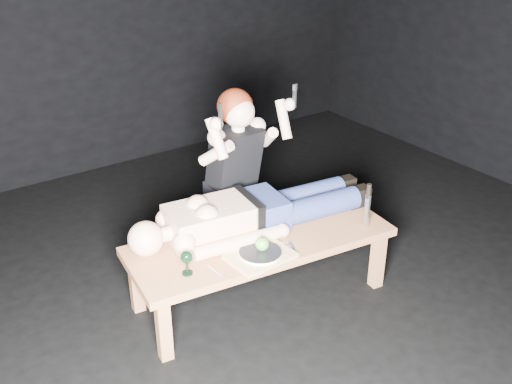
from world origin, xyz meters
The scene contains 13 objects.
ground centered at (0.00, 0.00, 0.00)m, with size 5.00×5.00×0.00m, color black.
back_wall centered at (0.00, 2.50, 1.50)m, with size 5.00×5.00×0.00m, color black.
table centered at (-0.35, -0.06, 0.23)m, with size 1.66×0.62×0.45m, color #9F663E.
lying_man centered at (-0.28, 0.08, 0.59)m, with size 1.72×0.52×0.27m, color beige, non-canonical shape.
kneeling_woman centered at (-0.24, 0.48, 0.66)m, with size 0.70×0.79×1.32m, color black, non-canonical shape.
serving_tray centered at (-0.48, -0.24, 0.46)m, with size 0.37×0.27×0.02m, color tan.
plate centered at (-0.48, -0.24, 0.48)m, with size 0.25×0.25×0.02m, color white.
apple centered at (-0.46, -0.23, 0.53)m, with size 0.08×0.08×0.08m, color green.
goblet centered at (-0.91, -0.14, 0.52)m, with size 0.07×0.07×0.15m, color black, non-canonical shape.
fork_flat centered at (-0.78, -0.22, 0.45)m, with size 0.02×0.18×0.01m, color #B2B2B7.
knife_flat centered at (-0.26, -0.28, 0.45)m, with size 0.02×0.18×0.01m, color #B2B2B7.
spoon_flat centered at (-0.30, -0.17, 0.45)m, with size 0.02×0.18×0.01m, color #B2B2B7.
carving_knife centered at (0.29, -0.34, 0.60)m, with size 0.04×0.04×0.30m, color #B2B2B7, non-canonical shape.
Camera 1 is at (-2.20, -2.64, 2.37)m, focal length 41.67 mm.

